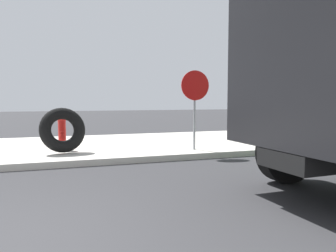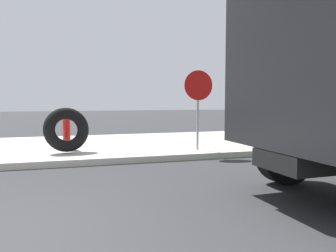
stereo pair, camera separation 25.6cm
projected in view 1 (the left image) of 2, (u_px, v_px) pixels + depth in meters
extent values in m
cube|color=#BCB7AD|center=(32.00, 150.00, 9.16)|extent=(36.00, 5.00, 0.15)
cylinder|color=red|center=(62.00, 135.00, 8.62)|extent=(0.19, 0.19, 0.74)
sphere|color=red|center=(62.00, 119.00, 8.59)|extent=(0.22, 0.22, 0.22)
cylinder|color=red|center=(62.00, 133.00, 8.45)|extent=(0.09, 0.15, 0.09)
cylinder|color=red|center=(62.00, 131.00, 8.78)|extent=(0.09, 0.15, 0.09)
cylinder|color=red|center=(62.00, 136.00, 8.46)|extent=(0.10, 0.15, 0.10)
torus|color=black|center=(63.00, 130.00, 8.04)|extent=(1.17, 0.71, 1.13)
cylinder|color=gray|center=(194.00, 110.00, 8.60)|extent=(0.06, 0.06, 2.03)
cylinder|color=red|center=(195.00, 85.00, 8.52)|extent=(0.76, 0.02, 0.76)
cylinder|color=black|center=(286.00, 151.00, 5.83)|extent=(1.11, 0.34, 1.10)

